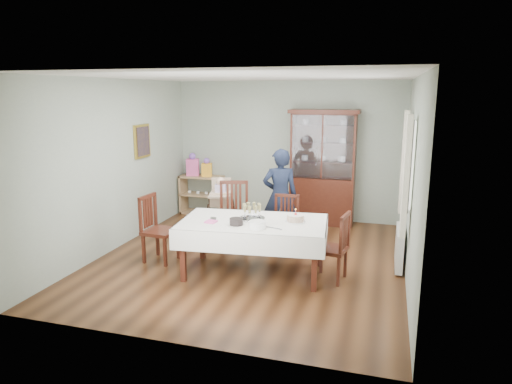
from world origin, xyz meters
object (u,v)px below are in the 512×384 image
at_px(chair_far_left, 234,229).
at_px(champagne_tray, 252,214).
at_px(chair_end_left, 160,242).
at_px(gift_bag_pink, 193,166).
at_px(woman, 280,196).
at_px(high_chair, 221,213).
at_px(china_cabinet, 323,166).
at_px(gift_bag_orange, 207,168).
at_px(sideboard, 202,195).
at_px(chair_far_right, 284,236).
at_px(dining_table, 253,247).
at_px(chair_end_right, 331,260).
at_px(birthday_cake, 295,218).

relative_size(chair_far_left, champagne_tray, 2.97).
bearing_deg(chair_end_left, gift_bag_pink, 18.34).
relative_size(woman, high_chair, 1.51).
relative_size(china_cabinet, gift_bag_orange, 5.75).
bearing_deg(woman, china_cabinet, -129.04).
relative_size(sideboard, chair_far_right, 0.99).
xyz_separation_m(sideboard, gift_bag_orange, (0.13, -0.02, 0.57)).
bearing_deg(chair_far_left, woman, 21.06).
xyz_separation_m(dining_table, sideboard, (-1.95, 2.80, 0.02)).
bearing_deg(china_cabinet, chair_far_right, -99.75).
xyz_separation_m(dining_table, china_cabinet, (0.55, 2.78, 0.74)).
xyz_separation_m(china_cabinet, sideboard, (-2.50, 0.02, -0.72)).
relative_size(chair_far_left, gift_bag_orange, 2.84).
bearing_deg(chair_end_right, chair_end_left, -80.40).
bearing_deg(chair_end_left, chair_end_right, -85.10).
distance_m(chair_end_left, woman, 2.11).
distance_m(china_cabinet, sideboard, 2.60).
xyz_separation_m(chair_far_left, chair_end_left, (-0.88, -0.86, -0.02)).
distance_m(chair_end_right, champagne_tray, 1.24).
distance_m(sideboard, high_chair, 1.59).
xyz_separation_m(chair_end_right, gift_bag_orange, (-2.89, 2.70, 0.69)).
xyz_separation_m(chair_far_right, champagne_tray, (-0.28, -0.84, 0.56)).
height_order(chair_far_left, gift_bag_orange, gift_bag_orange).
bearing_deg(china_cabinet, champagne_tray, -102.48).
bearing_deg(gift_bag_pink, woman, -31.53).
bearing_deg(chair_end_right, china_cabinet, -159.43).
distance_m(dining_table, high_chair, 1.82).
xyz_separation_m(china_cabinet, chair_end_right, (0.52, -2.70, -0.84)).
height_order(woman, champagne_tray, woman).
bearing_deg(gift_bag_orange, champagne_tray, -56.59).
relative_size(china_cabinet, sideboard, 2.42).
distance_m(champagne_tray, birthday_cake, 0.61).
distance_m(chair_far_right, chair_end_left, 1.92).
height_order(chair_end_right, woman, woman).
relative_size(china_cabinet, high_chair, 2.07).
relative_size(birthday_cake, gift_bag_pink, 0.59).
bearing_deg(gift_bag_orange, gift_bag_pink, -180.00).
distance_m(chair_end_right, gift_bag_orange, 4.02).
distance_m(high_chair, gift_bag_orange, 1.61).
xyz_separation_m(chair_end_right, champagne_tray, (-1.12, 0.01, 0.55)).
xyz_separation_m(champagne_tray, birthday_cake, (0.61, 0.03, -0.02)).
bearing_deg(champagne_tray, high_chair, 125.21).
height_order(chair_end_left, gift_bag_pink, gift_bag_pink).
distance_m(chair_end_left, gift_bag_pink, 2.86).
xyz_separation_m(china_cabinet, chair_far_left, (-1.16, -1.84, -0.80)).
bearing_deg(birthday_cake, chair_far_left, 144.91).
distance_m(chair_end_right, high_chair, 2.54).
height_order(sideboard, chair_far_left, chair_far_left).
xyz_separation_m(chair_far_left, chair_far_right, (0.84, -0.01, -0.05)).
bearing_deg(china_cabinet, gift_bag_pink, 179.97).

